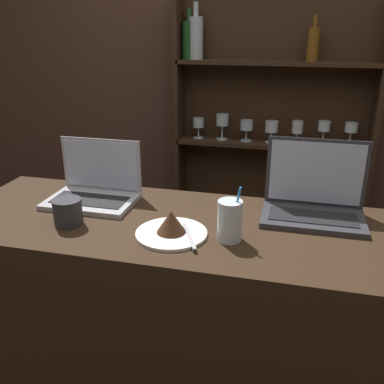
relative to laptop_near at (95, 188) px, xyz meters
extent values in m
cube|color=black|center=(0.50, -0.11, -0.55)|extent=(1.87, 0.56, 1.01)
cube|color=#4C3328|center=(0.50, 1.18, 0.30)|extent=(7.00, 0.06, 2.70)
cube|color=#332114|center=(0.03, 1.06, -0.16)|extent=(0.03, 0.18, 1.78)
cube|color=#332114|center=(1.10, 1.06, -0.16)|extent=(0.03, 0.18, 1.78)
cube|color=#332114|center=(0.57, 1.15, -0.16)|extent=(1.10, 0.02, 1.78)
cube|color=#332114|center=(0.57, 1.06, -0.52)|extent=(1.06, 0.18, 0.02)
cube|color=#332114|center=(0.57, 1.06, -0.07)|extent=(1.06, 0.18, 0.02)
cube|color=#332114|center=(0.57, 1.06, 0.37)|extent=(1.06, 0.18, 0.02)
cylinder|color=silver|center=(0.14, 1.06, -0.06)|extent=(0.06, 0.06, 0.01)
cylinder|color=silver|center=(0.14, 1.06, -0.03)|extent=(0.01, 0.01, 0.06)
cylinder|color=silver|center=(0.14, 1.06, 0.03)|extent=(0.06, 0.06, 0.05)
cylinder|color=silver|center=(0.28, 1.06, -0.06)|extent=(0.06, 0.06, 0.01)
cylinder|color=silver|center=(0.28, 1.06, -0.02)|extent=(0.01, 0.01, 0.08)
cylinder|color=silver|center=(0.28, 1.06, 0.05)|extent=(0.07, 0.07, 0.06)
cylinder|color=silver|center=(0.43, 1.06, -0.06)|extent=(0.06, 0.06, 0.01)
cylinder|color=silver|center=(0.43, 1.06, -0.03)|extent=(0.01, 0.01, 0.06)
cylinder|color=silver|center=(0.43, 1.06, 0.03)|extent=(0.07, 0.07, 0.05)
cylinder|color=silver|center=(0.57, 1.06, -0.06)|extent=(0.06, 0.06, 0.01)
cylinder|color=silver|center=(0.57, 1.06, -0.03)|extent=(0.01, 0.01, 0.06)
cylinder|color=silver|center=(0.57, 1.06, 0.03)|extent=(0.07, 0.07, 0.06)
cylinder|color=silver|center=(0.71, 1.06, -0.06)|extent=(0.05, 0.05, 0.01)
cylinder|color=silver|center=(0.71, 1.06, -0.03)|extent=(0.01, 0.01, 0.06)
cylinder|color=silver|center=(0.71, 1.06, 0.03)|extent=(0.06, 0.06, 0.07)
cylinder|color=silver|center=(0.85, 1.06, -0.06)|extent=(0.06, 0.06, 0.01)
cylinder|color=silver|center=(0.85, 1.06, -0.02)|extent=(0.01, 0.01, 0.08)
cylinder|color=silver|center=(0.85, 1.06, 0.05)|extent=(0.06, 0.06, 0.05)
cylinder|color=silver|center=(0.99, 1.06, -0.06)|extent=(0.06, 0.06, 0.01)
cylinder|color=silver|center=(0.99, 1.06, -0.02)|extent=(0.01, 0.01, 0.08)
cylinder|color=silver|center=(0.99, 1.06, 0.05)|extent=(0.07, 0.07, 0.05)
cylinder|color=brown|center=(0.13, 1.06, 0.48)|extent=(0.07, 0.07, 0.20)
cylinder|color=brown|center=(0.13, 1.06, 0.61)|extent=(0.02, 0.02, 0.07)
cylinder|color=#B2C1C6|center=(0.13, 1.06, 0.49)|extent=(0.08, 0.08, 0.22)
cylinder|color=#B2C1C6|center=(0.13, 1.06, 0.64)|extent=(0.03, 0.03, 0.07)
cylinder|color=#1E4C23|center=(0.09, 1.06, 0.48)|extent=(0.07, 0.07, 0.20)
cylinder|color=#1E4C23|center=(0.09, 1.06, 0.61)|extent=(0.03, 0.03, 0.07)
cylinder|color=brown|center=(0.75, 1.06, 0.46)|extent=(0.06, 0.06, 0.17)
cylinder|color=brown|center=(0.75, 1.06, 0.58)|extent=(0.02, 0.02, 0.06)
cube|color=#ADADB2|center=(0.00, -0.04, -0.04)|extent=(0.31, 0.21, 0.02)
cube|color=black|center=(0.00, -0.05, -0.03)|extent=(0.27, 0.12, 0.00)
cube|color=#ADADB2|center=(0.00, 0.07, 0.07)|extent=(0.31, 0.00, 0.20)
cube|color=silver|center=(0.00, 0.07, 0.07)|extent=(0.29, 0.01, 0.18)
cube|color=#333338|center=(0.78, 0.01, -0.04)|extent=(0.33, 0.20, 0.02)
cube|color=black|center=(0.78, 0.00, -0.03)|extent=(0.28, 0.11, 0.00)
cube|color=#333338|center=(0.78, 0.10, 0.09)|extent=(0.33, 0.00, 0.24)
cube|color=silver|center=(0.78, 0.10, 0.09)|extent=(0.31, 0.01, 0.21)
cylinder|color=white|center=(0.35, -0.21, -0.04)|extent=(0.22, 0.22, 0.01)
cone|color=#422616|center=(0.35, -0.21, 0.00)|extent=(0.09, 0.09, 0.07)
cube|color=#B7B7BC|center=(0.42, -0.22, -0.04)|extent=(0.08, 0.16, 0.00)
cylinder|color=silver|center=(0.53, -0.19, 0.02)|extent=(0.07, 0.07, 0.13)
cylinder|color=#338CD8|center=(0.54, -0.19, 0.04)|extent=(0.04, 0.01, 0.17)
cylinder|color=#2D2D33|center=(0.01, -0.21, 0.00)|extent=(0.09, 0.09, 0.09)
camera|label=1|loc=(0.70, -1.34, 0.56)|focal=40.00mm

